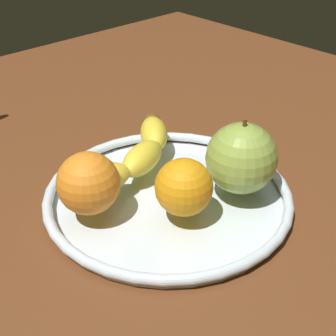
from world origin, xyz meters
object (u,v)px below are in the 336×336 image
fruit_bowl (168,196)px  orange_center (88,183)px  apple (241,158)px  orange_front_right (184,187)px  banana (134,154)px

fruit_bowl → orange_center: (-8.84, 3.10, 4.35)cm
apple → orange_center: 17.42cm
apple → orange_front_right: apple is taller
apple → orange_front_right: (-7.87, 1.34, -0.96)cm
banana → orange_front_right: bearing=-118.8°
fruit_bowl → orange_center: size_ratio=4.23×
fruit_bowl → banana: size_ratio=1.50×
orange_front_right → fruit_bowl: bearing=69.2°
fruit_bowl → apple: (6.29, -5.50, 5.02)cm
orange_center → fruit_bowl: bearing=-19.3°
banana → orange_front_right: 11.02cm
fruit_bowl → apple: bearing=-41.2°
banana → orange_center: bearing=-177.6°
apple → orange_center: bearing=150.4°
fruit_bowl → apple: size_ratio=3.23×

